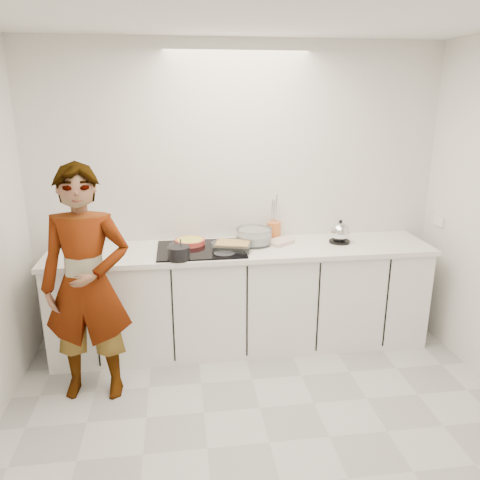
{
  "coord_description": "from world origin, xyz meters",
  "views": [
    {
      "loc": [
        -0.52,
        -2.45,
        2.12
      ],
      "look_at": [
        -0.05,
        1.05,
        1.05
      ],
      "focal_mm": 35.0,
      "sensor_mm": 36.0,
      "label": 1
    }
  ],
  "objects": [
    {
      "name": "countertop",
      "position": [
        0.0,
        1.28,
        0.89
      ],
      "size": [
        3.24,
        0.64,
        0.04
      ],
      "primitive_type": "cube",
      "color": "white",
      "rests_on": "base_cabinets"
    },
    {
      "name": "cook",
      "position": [
        -1.18,
        0.72,
        0.86
      ],
      "size": [
        0.66,
        0.46,
        1.72
      ],
      "primitive_type": "imported",
      "rotation": [
        0.0,
        0.0,
        -0.08
      ],
      "color": "white",
      "rests_on": "floor"
    },
    {
      "name": "kettle",
      "position": [
        0.87,
        1.31,
        1.0
      ],
      "size": [
        0.22,
        0.22,
        0.21
      ],
      "color": "black",
      "rests_on": "countertop"
    },
    {
      "name": "base_cabinets",
      "position": [
        0.0,
        1.28,
        0.43
      ],
      "size": [
        3.2,
        0.58,
        0.87
      ],
      "primitive_type": "cube",
      "color": "white",
      "rests_on": "floor"
    },
    {
      "name": "floor",
      "position": [
        0.0,
        0.0,
        0.0
      ],
      "size": [
        3.6,
        3.2,
        0.0
      ],
      "primitive_type": "cube",
      "color": "#BBBBBB",
      "rests_on": "ground"
    },
    {
      "name": "tea_towel",
      "position": [
        0.34,
        1.34,
        0.93
      ],
      "size": [
        0.27,
        0.26,
        0.04
      ],
      "primitive_type": "cube",
      "rotation": [
        0.0,
        0.0,
        0.64
      ],
      "color": "white",
      "rests_on": "countertop"
    },
    {
      "name": "mixing_bowl",
      "position": [
        0.11,
        1.37,
        0.98
      ],
      "size": [
        0.39,
        0.39,
        0.14
      ],
      "color": "silver",
      "rests_on": "countertop"
    },
    {
      "name": "hob",
      "position": [
        -0.35,
        1.26,
        0.92
      ],
      "size": [
        0.72,
        0.54,
        0.01
      ],
      "primitive_type": "cube",
      "color": "black",
      "rests_on": "countertop"
    },
    {
      "name": "wall_back",
      "position": [
        0.0,
        1.6,
        1.3
      ],
      "size": [
        3.6,
        0.0,
        2.6
      ],
      "primitive_type": "cube",
      "color": "silver",
      "rests_on": "ground"
    },
    {
      "name": "baking_dish",
      "position": [
        -0.09,
        1.21,
        0.96
      ],
      "size": [
        0.35,
        0.3,
        0.06
      ],
      "color": "silver",
      "rests_on": "hob"
    },
    {
      "name": "wall_front",
      "position": [
        0.0,
        -1.6,
        1.3
      ],
      "size": [
        3.6,
        0.0,
        2.6
      ],
      "primitive_type": "cube",
      "color": "silver",
      "rests_on": "ground"
    },
    {
      "name": "utensil_crock",
      "position": [
        0.32,
        1.51,
        0.99
      ],
      "size": [
        0.16,
        0.16,
        0.15
      ],
      "primitive_type": "cylinder",
      "rotation": [
        0.0,
        0.0,
        0.41
      ],
      "color": "orange",
      "rests_on": "countertop"
    },
    {
      "name": "saucepan",
      "position": [
        -0.53,
        1.03,
        0.97
      ],
      "size": [
        0.23,
        0.23,
        0.17
      ],
      "color": "black",
      "rests_on": "hob"
    },
    {
      "name": "tart_dish",
      "position": [
        -0.44,
        1.4,
        0.95
      ],
      "size": [
        0.34,
        0.34,
        0.04
      ],
      "color": "#C54036",
      "rests_on": "hob"
    }
  ]
}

